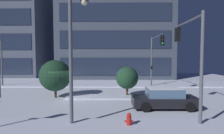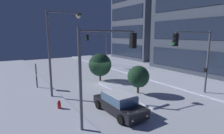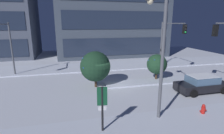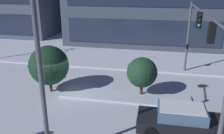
{
  "view_description": "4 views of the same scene",
  "coord_description": "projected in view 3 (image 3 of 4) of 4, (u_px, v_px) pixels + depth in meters",
  "views": [
    {
      "loc": [
        4.27,
        -16.14,
        3.75
      ],
      "look_at": [
        4.09,
        0.38,
        2.81
      ],
      "focal_mm": 29.1,
      "sensor_mm": 36.0,
      "label": 1
    },
    {
      "loc": [
        18.19,
        -10.27,
        5.75
      ],
      "look_at": [
        1.37,
        0.5,
        2.11
      ],
      "focal_mm": 28.61,
      "sensor_mm": 36.0,
      "label": 2
    },
    {
      "loc": [
        -3.24,
        -15.64,
        5.93
      ],
      "look_at": [
        0.77,
        1.41,
        1.6
      ],
      "focal_mm": 28.2,
      "sensor_mm": 36.0,
      "label": 3
    },
    {
      "loc": [
        6.49,
        -14.59,
        7.6
      ],
      "look_at": [
        3.3,
        1.36,
        1.84
      ],
      "focal_mm": 38.23,
      "sensor_mm": 36.0,
      "label": 4
    }
  ],
  "objects": [
    {
      "name": "traffic_light_corner_far_right",
      "position": [
        170.0,
        37.0,
        22.1
      ],
      "size": [
        0.32,
        5.28,
        6.15
      ],
      "rotation": [
        0.0,
        0.0,
        -1.57
      ],
      "color": "#565960",
      "rests_on": "ground"
    },
    {
      "name": "median_strip",
      "position": [
        149.0,
        82.0,
        18.21
      ],
      "size": [
        9.0,
        1.8,
        0.14
      ],
      "primitive_type": "cube",
      "color": "silver",
      "rests_on": "ground"
    },
    {
      "name": "fire_hydrant",
      "position": [
        203.0,
        110.0,
        11.63
      ],
      "size": [
        0.48,
        0.26,
        0.78
      ],
      "color": "red",
      "rests_on": "ground"
    },
    {
      "name": "curb_strip_far",
      "position": [
        95.0,
        66.0,
        24.74
      ],
      "size": [
        52.0,
        5.2,
        0.14
      ],
      "primitive_type": "cube",
      "color": "silver",
      "rests_on": "ground"
    },
    {
      "name": "traffic_light_corner_far_left",
      "position": [
        5.0,
        40.0,
        18.32
      ],
      "size": [
        0.32,
        4.14,
        6.07
      ],
      "rotation": [
        0.0,
        0.0,
        -1.57
      ],
      "color": "#565960",
      "rests_on": "ground"
    },
    {
      "name": "car_near",
      "position": [
        202.0,
        84.0,
        15.6
      ],
      "size": [
        4.72,
        2.11,
        1.49
      ],
      "rotation": [
        0.0,
        0.0,
        0.01
      ],
      "color": "black",
      "rests_on": "ground"
    },
    {
      "name": "street_lamp_arched",
      "position": [
        158.0,
        38.0,
        10.82
      ],
      "size": [
        0.69,
        3.06,
        7.81
      ],
      "rotation": [
        0.0,
        0.0,
        1.46
      ],
      "color": "#565960",
      "rests_on": "ground"
    },
    {
      "name": "decorated_tree_left_of_median",
      "position": [
        157.0,
        64.0,
        18.53
      ],
      "size": [
        2.11,
        2.11,
        2.83
      ],
      "color": "#473323",
      "rests_on": "ground"
    },
    {
      "name": "ground",
      "position": [
        108.0,
        87.0,
        16.92
      ],
      "size": [
        52.0,
        52.0,
        0.0
      ],
      "primitive_type": "plane",
      "color": "silver"
    },
    {
      "name": "parking_info_sign",
      "position": [
        102.0,
        104.0,
        9.43
      ],
      "size": [
        0.55,
        0.12,
        2.71
      ],
      "rotation": [
        0.0,
        0.0,
        1.47
      ],
      "color": "black",
      "rests_on": "ground"
    },
    {
      "name": "decorated_tree_median",
      "position": [
        95.0,
        66.0,
        16.48
      ],
      "size": [
        2.85,
        2.85,
        3.45
      ],
      "color": "#473323",
      "rests_on": "ground"
    }
  ]
}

